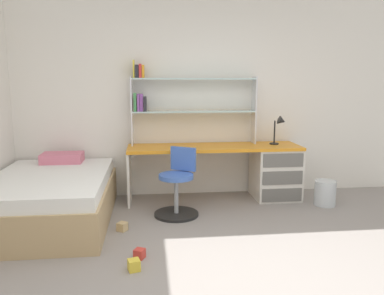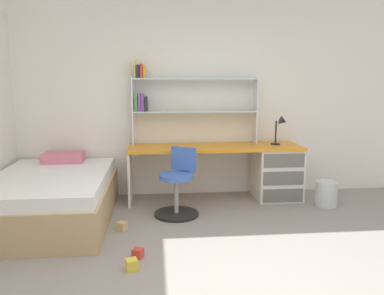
# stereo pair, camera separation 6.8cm
# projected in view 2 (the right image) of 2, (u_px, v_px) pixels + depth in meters

# --- Properties ---
(ground_plane) EXTENTS (5.76, 6.17, 0.02)m
(ground_plane) POSITION_uv_depth(u_px,v_px,m) (232.00, 292.00, 2.86)
(ground_plane) COLOR gray
(room_shell) EXTENTS (5.76, 6.17, 2.68)m
(room_shell) POSITION_uv_depth(u_px,v_px,m) (84.00, 103.00, 3.76)
(room_shell) COLOR white
(room_shell) RESTS_ON ground_plane
(desk) EXTENTS (2.25, 0.61, 0.72)m
(desk) POSITION_uv_depth(u_px,v_px,m) (260.00, 168.00, 5.09)
(desk) COLOR orange
(desk) RESTS_ON ground_plane
(bookshelf_hutch) EXTENTS (1.65, 0.22, 1.10)m
(bookshelf_hutch) POSITION_uv_depth(u_px,v_px,m) (180.00, 97.00, 5.01)
(bookshelf_hutch) COLOR silver
(bookshelf_hutch) RESTS_ON desk
(desk_lamp) EXTENTS (0.20, 0.17, 0.38)m
(desk_lamp) POSITION_uv_depth(u_px,v_px,m) (281.00, 126.00, 5.02)
(desk_lamp) COLOR black
(desk_lamp) RESTS_ON desk
(swivel_chair) EXTENTS (0.52, 0.52, 0.78)m
(swivel_chair) POSITION_uv_depth(u_px,v_px,m) (178.00, 189.00, 4.46)
(swivel_chair) COLOR black
(swivel_chair) RESTS_ON ground_plane
(bed_platform) EXTENTS (1.28, 1.87, 0.66)m
(bed_platform) POSITION_uv_depth(u_px,v_px,m) (51.00, 198.00, 4.26)
(bed_platform) COLOR tan
(bed_platform) RESTS_ON ground_plane
(waste_bin) EXTENTS (0.27, 0.27, 0.31)m
(waste_bin) POSITION_uv_depth(u_px,v_px,m) (326.00, 194.00, 4.81)
(waste_bin) COLOR silver
(waste_bin) RESTS_ON ground_plane
(toy_block_red_0) EXTENTS (0.11, 0.11, 0.08)m
(toy_block_red_0) POSITION_uv_depth(u_px,v_px,m) (138.00, 253.00, 3.39)
(toy_block_red_0) COLOR red
(toy_block_red_0) RESTS_ON ground_plane
(toy_block_yellow_1) EXTENTS (0.11, 0.11, 0.09)m
(toy_block_yellow_1) POSITION_uv_depth(u_px,v_px,m) (132.00, 265.00, 3.17)
(toy_block_yellow_1) COLOR gold
(toy_block_yellow_1) RESTS_ON ground_plane
(toy_block_natural_2) EXTENTS (0.13, 0.13, 0.09)m
(toy_block_natural_2) POSITION_uv_depth(u_px,v_px,m) (122.00, 226.00, 4.02)
(toy_block_natural_2) COLOR tan
(toy_block_natural_2) RESTS_ON ground_plane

